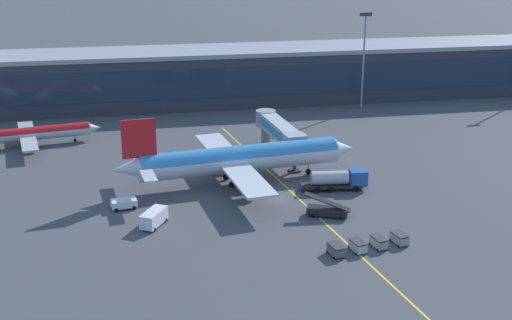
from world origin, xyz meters
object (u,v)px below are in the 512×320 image
crew_van (154,217)px  belt_loader (327,210)px  baggage_cart_0 (336,250)px  pushback_tug (124,203)px  fuel_tanker (338,179)px  baggage_cart_2 (379,242)px  commuter_jet_far (31,134)px  baggage_cart_3 (399,238)px  baggage_cart_1 (358,246)px  main_airliner (239,159)px

crew_van → belt_loader: belt_loader is taller
crew_van → baggage_cart_0: 26.69m
pushback_tug → crew_van: 8.42m
crew_van → fuel_tanker: bearing=16.0°
baggage_cart_2 → commuter_jet_far: bearing=132.7°
fuel_tanker → baggage_cart_0: fuel_tanker is taller
crew_van → baggage_cart_3: size_ratio=1.87×
crew_van → baggage_cart_3: bearing=-20.6°
crew_van → baggage_cart_1: bearing=-27.1°
baggage_cart_0 → fuel_tanker: bearing=71.9°
pushback_tug → baggage_cart_0: size_ratio=1.43×
commuter_jet_far → pushback_tug: bearing=-63.3°
fuel_tanker → baggage_cart_2: 21.40m
main_airliner → baggage_cart_2: 31.25m
fuel_tanker → baggage_cart_0: size_ratio=3.82×
baggage_cart_0 → commuter_jet_far: (-44.65, 56.31, 1.76)m
main_airliner → fuel_tanker: main_airliner is taller
main_airliner → crew_van: bearing=-134.9°
pushback_tug → baggage_cart_2: (33.28, -20.00, -0.07)m
fuel_tanker → baggage_cart_0: (-7.38, -22.50, -0.96)m
main_airliner → baggage_cart_0: bearing=-74.4°
baggage_cart_1 → crew_van: bearing=152.9°
belt_loader → baggage_cart_1: size_ratio=2.38×
baggage_cart_1 → baggage_cart_3: same height
pushback_tug → baggage_cart_3: (36.43, -19.43, -0.07)m
pushback_tug → baggage_cart_0: 34.29m
baggage_cart_2 → baggage_cart_3: (3.15, 0.57, 0.00)m
main_airliner → belt_loader: size_ratio=6.12×
pushback_tug → crew_van: size_ratio=0.76×
baggage_cart_1 → belt_loader: bearing=93.2°
baggage_cart_1 → pushback_tug: bearing=145.7°
crew_van → belt_loader: bearing=-3.5°
fuel_tanker → baggage_cart_1: bearing=-100.9°
fuel_tanker → baggage_cart_3: bearing=-84.3°
main_airliner → crew_van: 21.16m
baggage_cart_1 → main_airliner: bearing=111.7°
fuel_tanker → crew_van: 31.40m
belt_loader → commuter_jet_far: (-47.13, 43.99, 1.55)m
baggage_cart_3 → commuter_jet_far: bearing=134.7°
pushback_tug → baggage_cart_3: size_ratio=1.43×
crew_van → main_airliner: bearing=45.1°
fuel_tanker → crew_van: fuel_tanker is taller
belt_loader → commuter_jet_far: bearing=137.0°
fuel_tanker → baggage_cart_1: (-4.23, -21.93, -0.96)m
fuel_tanker → baggage_cart_1: fuel_tanker is taller
baggage_cart_2 → baggage_cart_0: bearing=-169.7°
belt_loader → baggage_cart_3: bearing=-56.7°
baggage_cart_0 → commuter_jet_far: 71.88m
pushback_tug → crew_van: bearing=-60.2°
baggage_cart_0 → baggage_cart_1: same height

